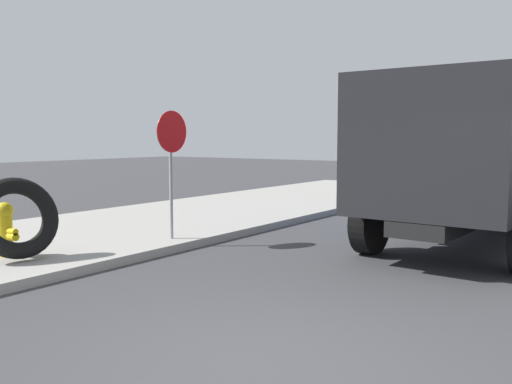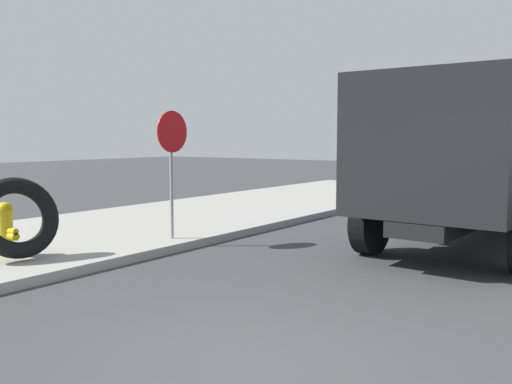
% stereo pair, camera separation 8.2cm
% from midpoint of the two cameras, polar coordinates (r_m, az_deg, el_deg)
% --- Properties ---
extents(ground_plane, '(80.00, 80.00, 0.00)m').
position_cam_midpoint_polar(ground_plane, '(5.23, 0.57, -17.10)').
color(ground_plane, '#38383A').
extents(fire_hydrant, '(0.26, 0.59, 0.86)m').
position_cam_midpoint_polar(fire_hydrant, '(9.69, -24.37, -3.31)').
color(fire_hydrant, yellow).
rests_on(fire_hydrant, sidewalk_curb).
extents(loose_tire, '(1.39, 0.91, 1.29)m').
position_cam_midpoint_polar(loose_tire, '(9.31, -23.37, -2.43)').
color(loose_tire, black).
rests_on(loose_tire, sidewalk_curb).
extents(stop_sign, '(0.76, 0.08, 2.35)m').
position_cam_midpoint_polar(stop_sign, '(10.38, -8.82, 4.22)').
color(stop_sign, gray).
rests_on(stop_sign, sidewalk_curb).
extents(dump_truck_blue, '(7.09, 3.02, 3.00)m').
position_cam_midpoint_polar(dump_truck_blue, '(11.34, 21.83, 3.12)').
color(dump_truck_blue, '#1E3899').
rests_on(dump_truck_blue, ground).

